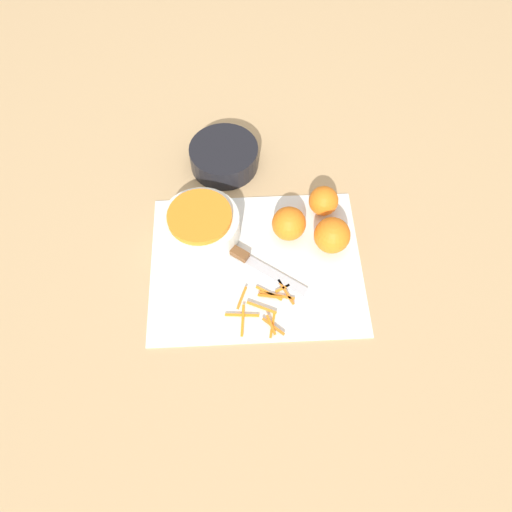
{
  "coord_description": "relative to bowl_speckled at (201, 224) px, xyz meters",
  "views": [
    {
      "loc": [
        -0.03,
        -0.53,
        0.93
      ],
      "look_at": [
        0.0,
        0.0,
        0.04
      ],
      "focal_mm": 35.0,
      "sensor_mm": 36.0,
      "label": 1
    }
  ],
  "objects": [
    {
      "name": "knife",
      "position": [
        0.08,
        -0.06,
        -0.03
      ],
      "size": [
        0.21,
        0.16,
        0.02
      ],
      "rotation": [
        0.0,
        0.0,
        -0.62
      ],
      "color": "brown",
      "rests_on": "cutting_board"
    },
    {
      "name": "orange_back",
      "position": [
        0.27,
        0.05,
        -0.0
      ],
      "size": [
        0.07,
        0.07,
        0.07
      ],
      "color": "orange",
      "rests_on": "cutting_board"
    },
    {
      "name": "bowl_speckled",
      "position": [
        0.0,
        0.0,
        0.0
      ],
      "size": [
        0.17,
        0.17,
        0.07
      ],
      "color": "silver",
      "rests_on": "cutting_board"
    },
    {
      "name": "bowl_dark",
      "position": [
        0.05,
        0.2,
        -0.01
      ],
      "size": [
        0.16,
        0.16,
        0.06
      ],
      "color": "black",
      "rests_on": "ground_plane"
    },
    {
      "name": "orange_right",
      "position": [
        0.19,
        -0.01,
        0.0
      ],
      "size": [
        0.07,
        0.07,
        0.07
      ],
      "color": "orange",
      "rests_on": "cutting_board"
    },
    {
      "name": "orange_left",
      "position": [
        0.28,
        -0.04,
        0.0
      ],
      "size": [
        0.08,
        0.08,
        0.08
      ],
      "color": "orange",
      "rests_on": "cutting_board"
    },
    {
      "name": "ground_plane",
      "position": [
        0.12,
        -0.08,
        -0.04
      ],
      "size": [
        4.0,
        4.0,
        0.0
      ],
      "primitive_type": "plane",
      "color": "tan"
    },
    {
      "name": "peel_pile",
      "position": [
        0.13,
        -0.19,
        -0.03
      ],
      "size": [
        0.14,
        0.13,
        0.01
      ],
      "color": "orange",
      "rests_on": "cutting_board"
    },
    {
      "name": "cutting_board",
      "position": [
        0.12,
        -0.08,
        -0.04
      ],
      "size": [
        0.45,
        0.36,
        0.01
      ],
      "color": "silver",
      "rests_on": "ground_plane"
    }
  ]
}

